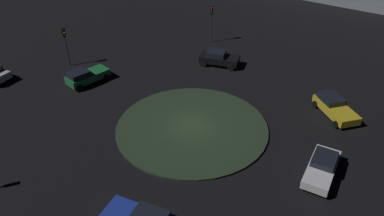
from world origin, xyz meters
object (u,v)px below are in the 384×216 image
car_black (219,58)px  traffic_light_northeast (212,17)px  car_white (322,167)px  car_yellow (335,107)px  traffic_light_north (65,39)px  car_green (86,76)px

car_black → traffic_light_northeast: traffic_light_northeast is taller
car_white → car_yellow: 8.12m
car_yellow → traffic_light_north: size_ratio=1.05×
car_yellow → traffic_light_northeast: bearing=-162.8°
traffic_light_north → traffic_light_northeast: size_ratio=0.95×
traffic_light_north → traffic_light_northeast: (13.13, -10.05, 0.14)m
car_yellow → traffic_light_north: traffic_light_north is taller
car_white → traffic_light_north: (3.48, 27.21, 2.25)m
car_black → car_white: bearing=-52.3°
car_green → car_white: 22.94m
car_yellow → traffic_light_northeast: size_ratio=1.00×
car_green → traffic_light_north: traffic_light_north is taller
traffic_light_northeast → car_yellow: bearing=39.6°
traffic_light_north → traffic_light_northeast: traffic_light_northeast is taller
car_green → car_yellow: car_green is taller
car_black → car_yellow: bearing=-27.3°
car_green → car_yellow: 22.96m
car_green → traffic_light_northeast: bearing=-6.2°
car_white → traffic_light_north: size_ratio=1.05×
car_yellow → car_black: 13.17m
car_green → car_yellow: (6.55, -22.01, -0.06)m
car_white → car_black: car_black is taller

